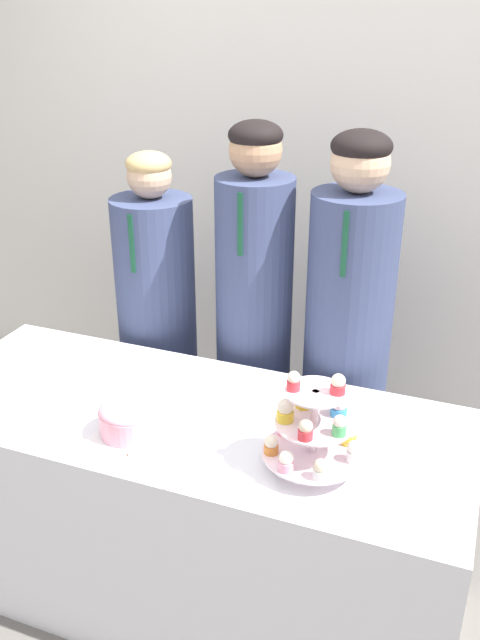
# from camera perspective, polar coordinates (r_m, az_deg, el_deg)

# --- Properties ---
(wall_back) EXTENTS (9.00, 0.06, 2.70)m
(wall_back) POSITION_cam_1_polar(r_m,az_deg,el_deg) (3.10, 5.62, 14.14)
(wall_back) COLOR silver
(wall_back) RESTS_ON ground_plane
(table) EXTENTS (1.79, 0.72, 0.75)m
(table) POSITION_cam_1_polar(r_m,az_deg,el_deg) (2.41, -4.19, -15.34)
(table) COLOR white
(table) RESTS_ON ground_plane
(round_cake) EXTENTS (0.20, 0.20, 0.12)m
(round_cake) POSITION_cam_1_polar(r_m,az_deg,el_deg) (2.08, -9.26, -8.05)
(round_cake) COLOR white
(round_cake) RESTS_ON table
(cake_knife) EXTENTS (0.25, 0.16, 0.01)m
(cake_knife) POSITION_cam_1_polar(r_m,az_deg,el_deg) (2.02, -9.09, -11.23)
(cake_knife) COLOR silver
(cake_knife) RESTS_ON table
(cupcake_stand) EXTENTS (0.28, 0.28, 0.30)m
(cupcake_stand) POSITION_cam_1_polar(r_m,az_deg,el_deg) (1.89, 6.21, -8.98)
(cupcake_stand) COLOR silver
(cupcake_stand) RESTS_ON table
(student_0) EXTENTS (0.32, 0.32, 1.45)m
(student_0) POSITION_cam_1_polar(r_m,az_deg,el_deg) (2.81, -6.87, -1.67)
(student_0) COLOR #384266
(student_0) RESTS_ON ground_plane
(student_1) EXTENTS (0.29, 0.29, 1.58)m
(student_1) POSITION_cam_1_polar(r_m,az_deg,el_deg) (2.62, 1.16, -1.58)
(student_1) COLOR #384266
(student_1) RESTS_ON ground_plane
(student_2) EXTENTS (0.31, 0.32, 1.57)m
(student_2) POSITION_cam_1_polar(r_m,az_deg,el_deg) (2.54, 8.90, -3.07)
(student_2) COLOR #384266
(student_2) RESTS_ON ground_plane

